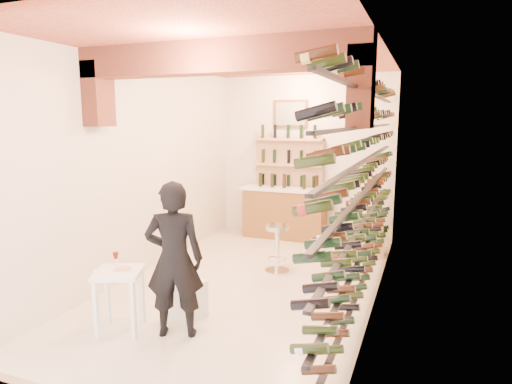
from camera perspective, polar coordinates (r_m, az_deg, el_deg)
ground at (r=6.45m, az=-0.99°, el=-11.88°), size 6.00×6.00×0.00m
room_shell at (r=5.77m, az=-2.04°, el=8.50°), size 3.52×6.02×3.21m
wine_rack at (r=5.67m, az=13.45°, el=1.11°), size 0.32×5.70×2.56m
back_counter at (r=8.80m, az=3.73°, el=-2.50°), size 1.70×0.62×1.29m
back_shelving at (r=8.92m, az=4.24°, el=1.80°), size 1.40×0.31×2.73m
tasting_table at (r=5.16m, az=-17.32°, el=-10.99°), size 0.64×0.64×0.86m
white_stool at (r=5.48m, az=-8.84°, el=-13.47°), size 0.46×0.46×0.44m
person at (r=4.85m, az=-10.54°, el=-8.59°), size 0.73×0.61×1.71m
chrome_barstool at (r=6.83m, az=2.77°, el=-6.87°), size 0.38×0.38×0.74m
crate_lower at (r=8.02m, az=14.24°, el=-6.61°), size 0.60×0.45×0.34m
crate_upper at (r=7.94m, az=14.32°, el=-4.53°), size 0.52×0.45×0.26m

